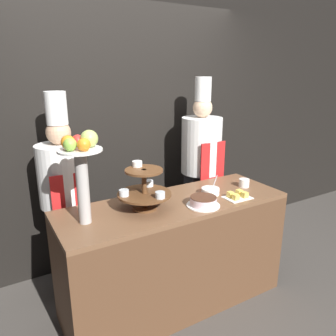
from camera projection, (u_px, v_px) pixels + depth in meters
name	position (u px, v px, depth m)	size (l,w,h in m)	color
ground_plane	(195.00, 324.00, 2.54)	(14.00, 14.00, 0.00)	#47423D
wall_back	(123.00, 122.00, 3.19)	(10.00, 0.06, 2.80)	black
buffet_counter	(174.00, 254.00, 2.67)	(1.82, 0.63, 0.91)	brown
tiered_stand	(144.00, 188.00, 2.37)	(0.39, 0.39, 0.34)	brown
fruit_pedestal	(81.00, 162.00, 2.08)	(0.28, 0.28, 0.62)	#B2ADA8
cake_round	(203.00, 202.00, 2.46)	(0.25, 0.25, 0.07)	white
cup_white	(244.00, 183.00, 2.86)	(0.09, 0.09, 0.07)	white
cake_square_tray	(237.00, 196.00, 2.61)	(0.21, 0.16, 0.05)	white
serving_bowl_near	(210.00, 191.00, 2.69)	(0.15, 0.15, 0.15)	white
chef_left	(64.00, 193.00, 2.67)	(0.39, 0.39, 1.74)	#38332D
chef_center_left	(201.00, 163.00, 3.32)	(0.40, 0.40, 1.83)	#28282D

